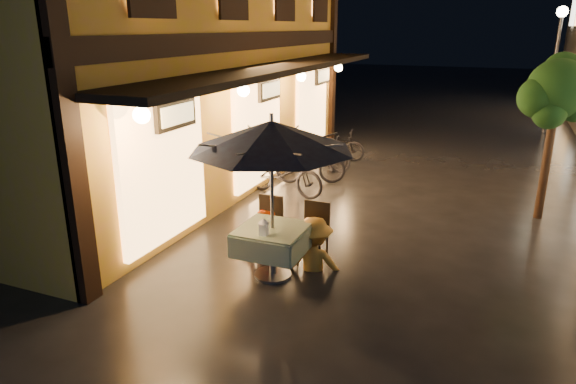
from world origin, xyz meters
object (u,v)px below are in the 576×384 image
at_px(person_orange, 263,211).
at_px(table_lantern, 264,226).
at_px(person_yellow, 314,219).
at_px(bicycle_0, 285,173).
at_px(patio_umbrella, 271,136).
at_px(cafe_table, 272,240).

bearing_deg(person_orange, table_lantern, 105.34).
xyz_separation_m(table_lantern, person_yellow, (0.46, 0.81, -0.12)).
relative_size(person_orange, bicycle_0, 0.81).
bearing_deg(bicycle_0, person_orange, -154.64).
xyz_separation_m(patio_umbrella, person_yellow, (0.46, 0.51, -1.35)).
xyz_separation_m(patio_umbrella, table_lantern, (0.00, -0.29, -1.23)).
bearing_deg(person_yellow, person_orange, -20.42).
height_order(person_orange, person_yellow, person_yellow).
bearing_deg(cafe_table, bicycle_0, 110.24).
xyz_separation_m(patio_umbrella, person_orange, (-0.43, 0.59, -1.37)).
bearing_deg(bicycle_0, person_yellow, -141.59).
height_order(person_orange, bicycle_0, person_orange).
bearing_deg(person_yellow, cafe_table, 32.46).
relative_size(cafe_table, person_yellow, 0.62).
relative_size(table_lantern, bicycle_0, 0.13).
distance_m(patio_umbrella, bicycle_0, 4.28).
relative_size(cafe_table, table_lantern, 3.96).
relative_size(patio_umbrella, bicycle_0, 1.28).
xyz_separation_m(table_lantern, person_orange, (-0.43, 0.89, -0.14)).
relative_size(cafe_table, patio_umbrella, 0.40).
xyz_separation_m(patio_umbrella, bicycle_0, (-1.37, 3.70, -1.64)).
bearing_deg(cafe_table, person_yellow, 47.90).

